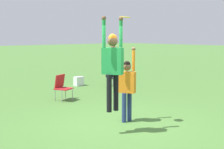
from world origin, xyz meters
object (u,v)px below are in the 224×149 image
(person_jumping, at_px, (113,61))
(camping_chair_1, at_px, (112,75))
(frisbee, at_px, (125,17))
(camping_chair_3, at_px, (62,85))
(person_spectator_near, at_px, (113,58))
(person_defending, at_px, (127,83))
(cooler_box, at_px, (79,81))

(person_jumping, height_order, camping_chair_1, person_jumping)
(frisbee, bearing_deg, camping_chair_3, 82.04)
(frisbee, distance_m, camping_chair_3, 4.29)
(camping_chair_1, height_order, person_spectator_near, person_spectator_near)
(person_defending, height_order, person_spectator_near, person_defending)
(camping_chair_1, bearing_deg, person_defending, 50.81)
(person_spectator_near, relative_size, cooler_box, 4.32)
(frisbee, xyz_separation_m, person_spectator_near, (5.53, 6.40, -1.62))
(person_spectator_near, bearing_deg, person_defending, -88.61)
(person_jumping, xyz_separation_m, camping_chair_3, (1.23, 3.97, -1.17))
(person_defending, height_order, camping_chair_3, person_defending)
(cooler_box, bearing_deg, camping_chair_3, -137.12)
(camping_chair_1, distance_m, person_spectator_near, 2.37)
(person_jumping, xyz_separation_m, person_spectator_near, (6.25, 6.72, -0.58))
(person_defending, xyz_separation_m, camping_chair_1, (3.69, 4.61, -0.55))
(camping_chair_3, xyz_separation_m, person_spectator_near, (5.02, 2.75, 0.59))
(camping_chair_1, xyz_separation_m, camping_chair_3, (-3.41, -1.12, 0.04))
(person_spectator_near, distance_m, cooler_box, 2.87)
(person_spectator_near, xyz_separation_m, cooler_box, (-2.67, -0.57, -0.90))
(person_defending, distance_m, camping_chair_3, 3.54)
(person_jumping, relative_size, frisbee, 8.15)
(cooler_box, bearing_deg, person_jumping, -120.19)
(frisbee, distance_m, cooler_box, 6.96)
(person_jumping, relative_size, camping_chair_1, 2.60)
(frisbee, bearing_deg, person_spectator_near, 49.17)
(person_jumping, xyz_separation_m, person_defending, (0.96, 0.48, -0.65))
(person_spectator_near, height_order, cooler_box, person_spectator_near)
(person_defending, xyz_separation_m, camping_chair_3, (0.27, 3.49, -0.51))
(camping_chair_1, bearing_deg, person_spectator_near, -135.05)
(person_jumping, bearing_deg, person_spectator_near, -69.48)
(person_spectator_near, bearing_deg, frisbee, -89.18)
(frisbee, xyz_separation_m, cooler_box, (2.86, 5.82, -2.53))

